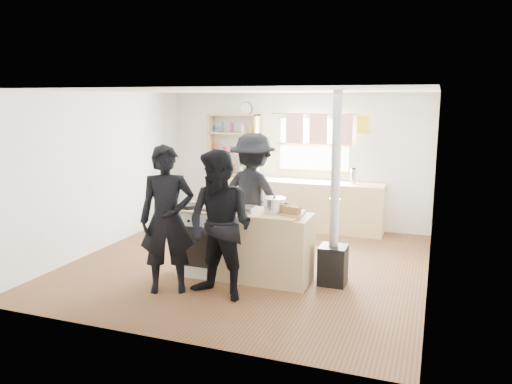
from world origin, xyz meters
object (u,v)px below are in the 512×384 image
(thermos, at_px, (353,177))
(person_far, at_px, (253,196))
(stockpot_stove, at_px, (223,201))
(roast_tray, at_px, (243,209))
(flue_heater, at_px, (334,236))
(bread_board, at_px, (292,212))
(person_near_right, at_px, (220,226))
(person_near_left, at_px, (167,220))
(cooking_island, at_px, (244,244))
(skillet_greens, at_px, (188,206))
(stockpot_counter, at_px, (274,205))

(thermos, relative_size, person_far, 0.14)
(stockpot_stove, bearing_deg, thermos, 62.92)
(roast_tray, relative_size, flue_heater, 0.13)
(thermos, relative_size, stockpot_stove, 1.19)
(bread_board, bearing_deg, person_near_right, -134.48)
(thermos, xyz_separation_m, person_near_left, (-1.71, -3.55, -0.11))
(bread_board, relative_size, person_near_right, 0.17)
(cooking_island, xyz_separation_m, flue_heater, (1.18, 0.16, 0.18))
(roast_tray, height_order, stockpot_stove, stockpot_stove)
(bread_board, bearing_deg, skillet_greens, -178.33)
(stockpot_stove, distance_m, bread_board, 1.05)
(bread_board, relative_size, flue_heater, 0.13)
(skillet_greens, relative_size, person_far, 0.19)
(cooking_island, height_order, stockpot_counter, stockpot_counter)
(person_near_right, bearing_deg, roast_tray, 100.93)
(flue_heater, bearing_deg, cooking_island, -172.15)
(cooking_island, distance_m, roast_tray, 0.51)
(bread_board, bearing_deg, stockpot_stove, 170.12)
(bread_board, distance_m, person_far, 1.34)
(roast_tray, distance_m, flue_heater, 1.24)
(stockpot_counter, relative_size, bread_board, 0.95)
(bread_board, bearing_deg, roast_tray, -179.42)
(thermos, distance_m, flue_heater, 2.64)
(roast_tray, bearing_deg, stockpot_stove, 153.17)
(skillet_greens, distance_m, flue_heater, 2.00)
(thermos, xyz_separation_m, cooking_island, (-1.00, -2.77, -0.57))
(flue_heater, distance_m, person_far, 1.62)
(cooking_island, bearing_deg, person_near_left, -132.38)
(thermos, distance_m, skillet_greens, 3.38)
(thermos, distance_m, bread_board, 2.85)
(stockpot_stove, relative_size, person_near_right, 0.12)
(thermos, bearing_deg, roast_tray, -109.14)
(thermos, xyz_separation_m, bread_board, (-0.32, -2.83, -0.05))
(roast_tray, bearing_deg, person_far, 102.54)
(thermos, relative_size, skillet_greens, 0.73)
(roast_tray, height_order, stockpot_counter, stockpot_counter)
(thermos, bearing_deg, person_near_right, -105.85)
(skillet_greens, xyz_separation_m, person_near_right, (0.77, -0.65, -0.05))
(roast_tray, bearing_deg, cooking_island, 98.96)
(cooking_island, xyz_separation_m, roast_tray, (0.01, -0.07, 0.50))
(flue_heater, height_order, person_near_right, flue_heater)
(stockpot_stove, bearing_deg, skillet_greens, -151.75)
(cooking_island, distance_m, skillet_greens, 0.92)
(stockpot_stove, relative_size, flue_heater, 0.09)
(thermos, relative_size, cooking_island, 0.13)
(roast_tray, height_order, bread_board, bread_board)
(thermos, distance_m, person_far, 2.20)
(roast_tray, bearing_deg, person_near_right, -91.30)
(skillet_greens, distance_m, person_near_right, 1.01)
(person_near_right, relative_size, person_far, 0.96)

